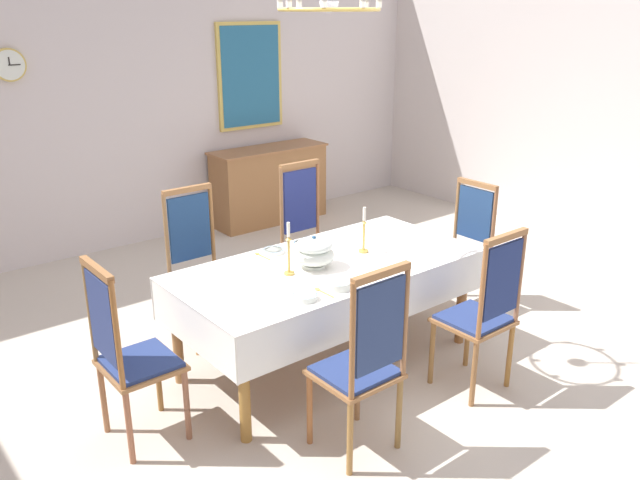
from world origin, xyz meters
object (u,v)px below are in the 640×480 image
(framed_painting, at_px, (250,76))
(chair_south_b, at_px, (483,310))
(soup_tureen, at_px, (314,252))
(bowl_near_left, at_px, (273,251))
(bowl_far_right, at_px, (303,243))
(bowl_near_right, at_px, (338,283))
(mounted_clock, at_px, (9,65))
(chair_head_west, at_px, (128,352))
(bowl_far_left, at_px, (305,296))
(chandelier, at_px, (329,7))
(chair_north_b, at_px, (308,234))
(chair_north_a, at_px, (199,264))
(candlestick_west, at_px, (289,254))
(chair_south_a, at_px, (363,361))
(sideboard, at_px, (269,185))
(spoon_primary, at_px, (259,254))
(dining_table, at_px, (328,273))
(candlestick_east, at_px, (364,234))
(spoon_secondary, at_px, (320,290))
(chair_head_east, at_px, (463,244))

(framed_painting, bearing_deg, chair_south_b, -103.16)
(soup_tureen, height_order, bowl_near_left, soup_tureen)
(bowl_far_right, bearing_deg, bowl_near_right, -111.79)
(mounted_clock, bearing_deg, bowl_near_left, -72.91)
(bowl_near_left, bearing_deg, chair_head_west, -162.98)
(bowl_far_left, relative_size, chandelier, 0.24)
(chair_north_b, distance_m, chair_head_west, 2.25)
(soup_tureen, bearing_deg, bowl_far_right, 62.19)
(chair_south_b, distance_m, soup_tureen, 1.19)
(chair_north_a, xyz_separation_m, chair_head_west, (-0.98, -0.93, -0.01))
(chair_north_b, bearing_deg, bowl_far_left, 51.38)
(chair_south_b, height_order, bowl_far_right, chair_south_b)
(bowl_far_left, bearing_deg, chair_head_west, 158.99)
(bowl_near_right, bearing_deg, candlestick_west, 107.37)
(bowl_near_left, relative_size, bowl_near_right, 0.81)
(chair_head_west, bearing_deg, chair_south_a, 46.46)
(soup_tureen, distance_m, sideboard, 3.52)
(bowl_far_right, height_order, spoon_primary, bowl_far_right)
(candlestick_west, bearing_deg, framed_painting, 60.29)
(bowl_near_right, bearing_deg, mounted_clock, 103.09)
(dining_table, distance_m, chair_north_b, 1.09)
(candlestick_west, bearing_deg, chair_north_b, 46.36)
(soup_tureen, relative_size, bowl_far_right, 1.95)
(candlestick_east, distance_m, sideboard, 3.32)
(spoon_secondary, bearing_deg, bowl_near_left, 76.38)
(dining_table, xyz_separation_m, soup_tureen, (-0.12, -0.00, 0.19))
(bowl_near_left, bearing_deg, bowl_near_right, -92.77)
(chair_north_b, bearing_deg, sideboard, -116.34)
(chair_head_west, bearing_deg, bowl_near_left, 107.02)
(chair_south_b, xyz_separation_m, chair_north_b, (-0.00, 1.86, 0.03))
(spoon_primary, xyz_separation_m, sideboard, (1.89, 2.61, -0.33))
(candlestick_west, xyz_separation_m, spoon_primary, (0.04, 0.43, -0.14))
(bowl_near_right, bearing_deg, framed_painting, 64.29)
(bowl_near_left, bearing_deg, chandelier, -65.26)
(chair_north_b, height_order, spoon_primary, chair_north_b)
(chair_south_b, relative_size, spoon_primary, 6.49)
(bowl_near_left, bearing_deg, sideboard, 56.00)
(chair_south_b, relative_size, candlestick_west, 3.15)
(chair_head_west, xyz_separation_m, bowl_far_left, (0.99, -0.38, 0.21))
(bowl_far_right, bearing_deg, dining_table, -101.86)
(bowl_near_left, height_order, bowl_far_left, bowl_far_left)
(candlestick_west, xyz_separation_m, bowl_near_right, (0.12, -0.37, -0.12))
(soup_tureen, xyz_separation_m, bowl_far_left, (-0.37, -0.38, -0.09))
(chair_head_west, xyz_separation_m, spoon_secondary, (1.14, -0.34, 0.19))
(bowl_far_right, bearing_deg, chair_south_b, -70.31)
(chair_north_a, distance_m, mounted_clock, 2.78)
(bowl_far_left, xyz_separation_m, spoon_secondary, (0.15, 0.04, -0.02))
(chair_head_east, distance_m, soup_tureen, 1.64)
(sideboard, relative_size, mounted_clock, 4.82)
(chair_north_b, height_order, bowl_far_left, chair_north_b)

